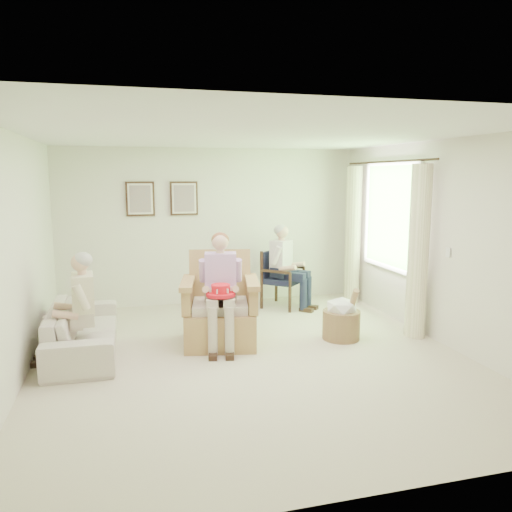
# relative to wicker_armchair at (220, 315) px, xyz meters

# --- Properties ---
(floor) EXTENTS (5.50, 5.50, 0.00)m
(floor) POSITION_rel_wicker_armchair_xyz_m (0.27, -0.61, -0.37)
(floor) COLOR beige
(floor) RESTS_ON ground
(back_wall) EXTENTS (5.00, 0.04, 2.60)m
(back_wall) POSITION_rel_wicker_armchair_xyz_m (0.27, 2.14, 0.93)
(back_wall) COLOR silver
(back_wall) RESTS_ON ground
(front_wall) EXTENTS (5.00, 0.04, 2.60)m
(front_wall) POSITION_rel_wicker_armchair_xyz_m (0.27, -3.36, 0.93)
(front_wall) COLOR silver
(front_wall) RESTS_ON ground
(left_wall) EXTENTS (0.04, 5.50, 2.60)m
(left_wall) POSITION_rel_wicker_armchair_xyz_m (-2.23, -0.61, 0.93)
(left_wall) COLOR silver
(left_wall) RESTS_ON ground
(right_wall) EXTENTS (0.04, 5.50, 2.60)m
(right_wall) POSITION_rel_wicker_armchair_xyz_m (2.77, -0.61, 0.93)
(right_wall) COLOR silver
(right_wall) RESTS_ON ground
(ceiling) EXTENTS (5.00, 5.50, 0.02)m
(ceiling) POSITION_rel_wicker_armchair_xyz_m (0.27, -0.61, 2.23)
(ceiling) COLOR white
(ceiling) RESTS_ON back_wall
(window) EXTENTS (0.13, 2.50, 1.63)m
(window) POSITION_rel_wicker_armchair_xyz_m (2.73, 0.59, 1.21)
(window) COLOR #2D6B23
(window) RESTS_ON right_wall
(curtain_left) EXTENTS (0.34, 0.34, 2.30)m
(curtain_left) POSITION_rel_wicker_armchair_xyz_m (2.60, -0.39, 0.78)
(curtain_left) COLOR #F9EBC2
(curtain_left) RESTS_ON ground
(curtain_right) EXTENTS (0.34, 0.34, 2.30)m
(curtain_right) POSITION_rel_wicker_armchair_xyz_m (2.60, 1.57, 0.78)
(curtain_right) COLOR #F9EBC2
(curtain_right) RESTS_ON ground
(framed_print_left) EXTENTS (0.45, 0.05, 0.55)m
(framed_print_left) POSITION_rel_wicker_armchair_xyz_m (-0.88, 2.10, 1.41)
(framed_print_left) COLOR #382114
(framed_print_left) RESTS_ON back_wall
(framed_print_right) EXTENTS (0.45, 0.05, 0.55)m
(framed_print_right) POSITION_rel_wicker_armchair_xyz_m (-0.18, 2.10, 1.41)
(framed_print_right) COLOR #382114
(framed_print_right) RESTS_ON back_wall
(wicker_armchair) EXTENTS (0.92, 0.92, 1.18)m
(wicker_armchair) POSITION_rel_wicker_armchair_xyz_m (0.00, 0.00, 0.00)
(wicker_armchair) COLOR tan
(wicker_armchair) RESTS_ON ground
(wood_armchair) EXTENTS (0.60, 0.56, 0.92)m
(wood_armchair) POSITION_rel_wicker_armchair_xyz_m (1.35, 1.61, 0.13)
(wood_armchair) COLOR black
(wood_armchair) RESTS_ON ground
(sofa) EXTENTS (1.97, 0.77, 0.58)m
(sofa) POSITION_rel_wicker_armchair_xyz_m (-1.68, 0.09, -0.09)
(sofa) COLOR beige
(sofa) RESTS_ON ground
(person_wicker) EXTENTS (0.40, 0.63, 1.42)m
(person_wicker) POSITION_rel_wicker_armchair_xyz_m (0.00, -0.15, 0.47)
(person_wicker) COLOR beige
(person_wicker) RESTS_ON ground
(person_dark) EXTENTS (0.40, 0.63, 1.34)m
(person_dark) POSITION_rel_wicker_armchair_xyz_m (1.35, 1.45, 0.40)
(person_dark) COLOR #191E38
(person_dark) RESTS_ON ground
(person_sofa) EXTENTS (0.42, 0.62, 1.24)m
(person_sofa) POSITION_rel_wicker_armchair_xyz_m (-1.68, -0.18, 0.33)
(person_sofa) COLOR beige
(person_sofa) RESTS_ON ground
(red_hat) EXTENTS (0.36, 0.36, 0.14)m
(red_hat) POSITION_rel_wicker_armchair_xyz_m (-0.05, -0.35, 0.39)
(red_hat) COLOR red
(red_hat) RESTS_ON person_wicker
(hatbox) EXTENTS (0.65, 0.65, 0.73)m
(hatbox) POSITION_rel_wicker_armchair_xyz_m (1.59, -0.26, -0.09)
(hatbox) COLOR tan
(hatbox) RESTS_ON ground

